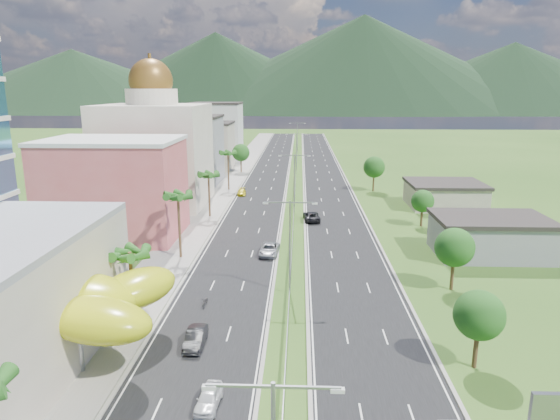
# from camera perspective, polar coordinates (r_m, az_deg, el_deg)

# --- Properties ---
(ground) EXTENTS (500.00, 500.00, 0.00)m
(ground) POSITION_cam_1_polar(r_m,az_deg,el_deg) (49.35, 0.85, -14.11)
(ground) COLOR #2D5119
(ground) RESTS_ON ground
(road_left) EXTENTS (11.00, 260.00, 0.04)m
(road_left) POSITION_cam_1_polar(r_m,az_deg,el_deg) (135.86, -1.34, 3.96)
(road_left) COLOR black
(road_left) RESTS_ON ground
(road_right) EXTENTS (11.00, 260.00, 0.04)m
(road_right) POSITION_cam_1_polar(r_m,az_deg,el_deg) (135.75, 5.01, 3.90)
(road_right) COLOR black
(road_right) RESTS_ON ground
(sidewalk_left) EXTENTS (7.00, 260.00, 0.12)m
(sidewalk_left) POSITION_cam_1_polar(r_m,az_deg,el_deg) (136.78, -5.32, 3.99)
(sidewalk_left) COLOR gray
(sidewalk_left) RESTS_ON ground
(median_guardrail) EXTENTS (0.10, 216.06, 0.76)m
(median_guardrail) POSITION_cam_1_polar(r_m,az_deg,el_deg) (117.77, 1.76, 2.74)
(median_guardrail) COLOR gray
(median_guardrail) RESTS_ON ground
(streetlight_median_b) EXTENTS (6.04, 0.25, 11.00)m
(streetlight_median_b) POSITION_cam_1_polar(r_m,az_deg,el_deg) (56.05, 1.14, -3.18)
(streetlight_median_b) COLOR gray
(streetlight_median_b) RESTS_ON ground
(streetlight_median_c) EXTENTS (6.04, 0.25, 11.00)m
(streetlight_median_c) POSITION_cam_1_polar(r_m,az_deg,el_deg) (95.04, 1.64, 3.84)
(streetlight_median_c) COLOR gray
(streetlight_median_c) RESTS_ON ground
(streetlight_median_d) EXTENTS (6.04, 0.25, 11.00)m
(streetlight_median_d) POSITION_cam_1_polar(r_m,az_deg,el_deg) (139.58, 1.87, 7.01)
(streetlight_median_d) COLOR gray
(streetlight_median_d) RESTS_ON ground
(streetlight_median_e) EXTENTS (6.04, 0.25, 11.00)m
(streetlight_median_e) POSITION_cam_1_polar(r_m,az_deg,el_deg) (184.35, 1.99, 8.64)
(streetlight_median_e) COLOR gray
(streetlight_median_e) RESTS_ON ground
(lime_canopy) EXTENTS (18.00, 15.00, 7.40)m
(lime_canopy) POSITION_cam_1_polar(r_m,az_deg,el_deg) (48.36, -24.04, -9.45)
(lime_canopy) COLOR #B2BA12
(lime_canopy) RESTS_ON ground
(pink_shophouse) EXTENTS (20.00, 15.00, 15.00)m
(pink_shophouse) POSITION_cam_1_polar(r_m,az_deg,el_deg) (82.49, -18.37, 2.15)
(pink_shophouse) COLOR #C75153
(pink_shophouse) RESTS_ON ground
(domed_building) EXTENTS (20.00, 20.00, 28.70)m
(domed_building) POSITION_cam_1_polar(r_m,az_deg,el_deg) (103.48, -14.11, 6.82)
(domed_building) COLOR beige
(domed_building) RESTS_ON ground
(midrise_grey) EXTENTS (16.00, 15.00, 16.00)m
(midrise_grey) POSITION_cam_1_polar(r_m,az_deg,el_deg) (127.66, -10.48, 6.72)
(midrise_grey) COLOR gray
(midrise_grey) RESTS_ON ground
(midrise_beige) EXTENTS (16.00, 15.00, 13.00)m
(midrise_beige) POSITION_cam_1_polar(r_m,az_deg,el_deg) (149.22, -8.61, 7.20)
(midrise_beige) COLOR #A99C8B
(midrise_beige) RESTS_ON ground
(midrise_white) EXTENTS (16.00, 15.00, 18.00)m
(midrise_white) POSITION_cam_1_polar(r_m,az_deg,el_deg) (171.52, -7.20, 8.92)
(midrise_white) COLOR silver
(midrise_white) RESTS_ON ground
(shed_near) EXTENTS (15.00, 10.00, 5.00)m
(shed_near) POSITION_cam_1_polar(r_m,az_deg,el_deg) (76.54, 22.86, -2.96)
(shed_near) COLOR gray
(shed_near) RESTS_ON ground
(shed_far) EXTENTS (14.00, 12.00, 4.40)m
(shed_far) POSITION_cam_1_polar(r_m,az_deg,el_deg) (104.88, 18.29, 1.56)
(shed_far) COLOR #A99C8B
(shed_far) RESTS_ON ground
(palm_tree_b) EXTENTS (3.60, 3.60, 8.10)m
(palm_tree_b) POSITION_cam_1_polar(r_m,az_deg,el_deg) (51.09, -16.78, -5.11)
(palm_tree_b) COLOR #47301C
(palm_tree_b) RESTS_ON ground
(palm_tree_c) EXTENTS (3.60, 3.60, 9.60)m
(palm_tree_c) POSITION_cam_1_polar(r_m,az_deg,el_deg) (69.22, -11.58, 1.31)
(palm_tree_c) COLOR #47301C
(palm_tree_c) RESTS_ON ground
(palm_tree_d) EXTENTS (3.60, 3.60, 8.60)m
(palm_tree_d) POSITION_cam_1_polar(r_m,az_deg,el_deg) (91.48, -8.17, 3.83)
(palm_tree_d) COLOR #47301C
(palm_tree_d) RESTS_ON ground
(palm_tree_e) EXTENTS (3.60, 3.60, 9.40)m
(palm_tree_e) POSITION_cam_1_polar(r_m,az_deg,el_deg) (115.77, -5.97, 6.33)
(palm_tree_e) COLOR #47301C
(palm_tree_e) RESTS_ON ground
(leafy_tree_lfar) EXTENTS (4.90, 4.90, 8.05)m
(leafy_tree_lfar) POSITION_cam_1_polar(r_m,az_deg,el_deg) (140.70, -4.50, 6.55)
(leafy_tree_lfar) COLOR #47301C
(leafy_tree_lfar) RESTS_ON ground
(leafy_tree_ra) EXTENTS (4.20, 4.20, 6.90)m
(leafy_tree_ra) POSITION_cam_1_polar(r_m,az_deg,el_deg) (45.27, 21.80, -11.12)
(leafy_tree_ra) COLOR #47301C
(leafy_tree_ra) RESTS_ON ground
(leafy_tree_rb) EXTENTS (4.55, 4.55, 7.47)m
(leafy_tree_rb) POSITION_cam_1_polar(r_m,az_deg,el_deg) (61.12, 19.33, -4.07)
(leafy_tree_rb) COLOR #47301C
(leafy_tree_rb) RESTS_ON ground
(leafy_tree_rc) EXTENTS (3.85, 3.85, 6.33)m
(leafy_tree_rc) POSITION_cam_1_polar(r_m,az_deg,el_deg) (88.21, 15.99, 0.96)
(leafy_tree_rc) COLOR #47301C
(leafy_tree_rc) RESTS_ON ground
(leafy_tree_rd) EXTENTS (4.90, 4.90, 8.05)m
(leafy_tree_rd) POSITION_cam_1_polar(r_m,az_deg,el_deg) (116.20, 10.71, 4.84)
(leafy_tree_rd) COLOR #47301C
(leafy_tree_rd) RESTS_ON ground
(mountain_ridge) EXTENTS (860.00, 140.00, 90.00)m
(mountain_ridge) POSITION_cam_1_polar(r_m,az_deg,el_deg) (497.67, 9.27, 10.89)
(mountain_ridge) COLOR black
(mountain_ridge) RESTS_ON ground
(car_white_near_left) EXTENTS (1.84, 4.06, 1.35)m
(car_white_near_left) POSITION_cam_1_polar(r_m,az_deg,el_deg) (39.86, -8.14, -20.49)
(car_white_near_left) COLOR white
(car_white_near_left) RESTS_ON road_left
(car_dark_left) EXTENTS (1.62, 4.61, 1.52)m
(car_dark_left) POSITION_cam_1_polar(r_m,az_deg,el_deg) (47.84, -9.64, -14.19)
(car_dark_left) COLOR black
(car_dark_left) RESTS_ON road_left
(car_silver_mid_left) EXTENTS (2.91, 5.69, 1.54)m
(car_silver_mid_left) POSITION_cam_1_polar(r_m,az_deg,el_deg) (71.06, -1.24, -4.51)
(car_silver_mid_left) COLOR #96989D
(car_silver_mid_left) RESTS_ON road_left
(car_yellow_far_left) EXTENTS (2.24, 4.69, 1.32)m
(car_yellow_far_left) POSITION_cam_1_polar(r_m,az_deg,el_deg) (111.06, -4.41, 2.07)
(car_yellow_far_left) COLOR gold
(car_yellow_far_left) RESTS_ON road_left
(car_dark_far_right) EXTENTS (3.17, 6.08, 1.63)m
(car_dark_far_right) POSITION_cam_1_polar(r_m,az_deg,el_deg) (89.21, 3.62, -0.71)
(car_dark_far_right) COLOR black
(car_dark_far_right) RESTS_ON road_right
(motorcycle) EXTENTS (0.73, 1.99, 1.25)m
(motorcycle) POSITION_cam_1_polar(r_m,az_deg,el_deg) (55.59, -8.55, -10.17)
(motorcycle) COLOR black
(motorcycle) RESTS_ON road_left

